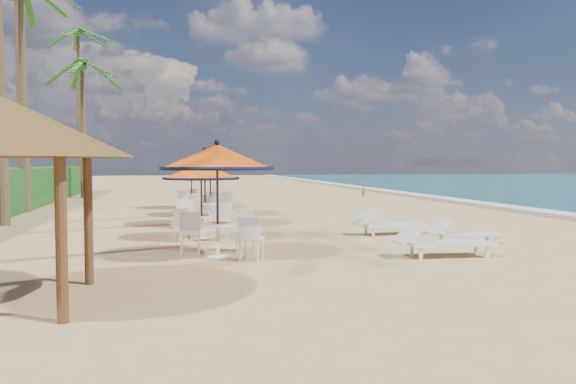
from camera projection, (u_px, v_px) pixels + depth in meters
The scene contains 14 objects.
ground at pixel (443, 253), 12.83m from camera, with size 160.00×160.00×0.00m, color tan.
foam_strip at pixel (531, 210), 24.49m from camera, with size 1.20×140.00×0.04m, color white.
wetsand_band at pixel (513, 210), 24.31m from camera, with size 1.40×140.00×0.02m, color olive.
station_0 at pixel (219, 171), 12.08m from camera, with size 2.46×2.46×2.56m.
station_1 at pixel (200, 181), 15.01m from camera, with size 2.08×2.08×2.17m.
station_2 at pixel (205, 168), 18.24m from camera, with size 2.48×2.51×2.59m.
station_3 at pixel (211, 168), 21.83m from camera, with size 2.33×2.33×2.43m.
station_4 at pixel (191, 169), 25.07m from camera, with size 2.21×2.21×2.31m.
lounger_near at pixel (440, 241), 12.23m from camera, with size 2.18×0.80×0.77m.
lounger_mid at pixel (461, 233), 14.12m from camera, with size 1.82×0.65×0.64m.
lounger_far at pixel (386, 223), 16.02m from camera, with size 2.05×0.76×0.72m.
palm_6 at pixel (82, 74), 32.40m from camera, with size 5.00×5.00×7.90m.
palm_7 at pixel (78, 42), 36.86m from camera, with size 5.00×5.00×10.90m.
person at pixel (364, 190), 33.33m from camera, with size 0.33×0.22×0.91m, color brown.
Camera 1 is at (-6.06, -11.76, 2.06)m, focal length 35.00 mm.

